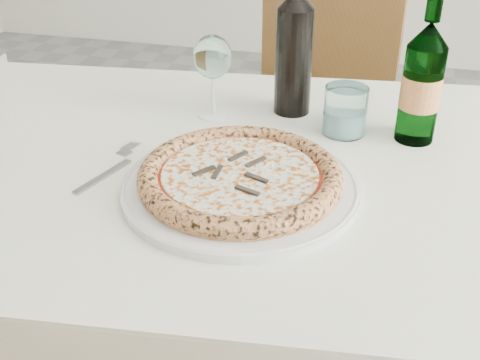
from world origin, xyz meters
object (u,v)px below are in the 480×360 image
at_px(chair_far, 316,109).
at_px(beer_bottle, 422,83).
at_px(dining_table, 254,206).
at_px(wine_glass, 212,59).
at_px(wine_bottle, 294,50).
at_px(pizza, 240,176).
at_px(tumbler, 345,114).
at_px(plate, 240,186).

bearing_deg(chair_far, beer_bottle, -67.55).
bearing_deg(dining_table, wine_glass, 126.38).
xyz_separation_m(beer_bottle, wine_bottle, (-0.24, 0.07, 0.02)).
distance_m(dining_table, wine_glass, 0.29).
distance_m(pizza, wine_bottle, 0.34).
bearing_deg(wine_glass, pizza, -65.42).
height_order(dining_table, chair_far, chair_far).
bearing_deg(pizza, dining_table, 90.00).
bearing_deg(wine_glass, beer_bottle, -1.37).
xyz_separation_m(pizza, wine_bottle, (0.02, 0.32, 0.10)).
bearing_deg(wine_glass, tumbler, -3.02).
bearing_deg(wine_glass, wine_bottle, 22.41).
relative_size(plate, beer_bottle, 1.37).
height_order(tumbler, beer_bottle, beer_bottle).
xyz_separation_m(tumbler, wine_bottle, (-0.11, 0.07, 0.09)).
bearing_deg(beer_bottle, tumbler, -178.05).
distance_m(chair_far, plate, 0.89).
relative_size(plate, pizza, 1.17).
bearing_deg(plate, pizza, -120.00).
distance_m(plate, wine_bottle, 0.34).
height_order(chair_far, beer_bottle, beer_bottle).
height_order(pizza, tumbler, tumbler).
distance_m(dining_table, wine_bottle, 0.31).
relative_size(dining_table, wine_bottle, 5.09).
bearing_deg(dining_table, wine_bottle, 83.98).
distance_m(plate, wine_glass, 0.31).
xyz_separation_m(chair_far, beer_bottle, (0.25, -0.60, 0.33)).
bearing_deg(chair_far, dining_table, -90.83).
xyz_separation_m(wine_glass, wine_bottle, (0.14, 0.06, 0.01)).
xyz_separation_m(plate, tumbler, (0.13, 0.25, 0.03)).
height_order(dining_table, beer_bottle, beer_bottle).
xyz_separation_m(wine_glass, tumbler, (0.25, -0.01, -0.08)).
height_order(wine_glass, beer_bottle, beer_bottle).
bearing_deg(pizza, wine_bottle, 85.84).
height_order(pizza, wine_bottle, wine_bottle).
distance_m(tumbler, beer_bottle, 0.14).
relative_size(tumbler, beer_bottle, 0.33).
xyz_separation_m(chair_far, wine_bottle, (0.01, -0.53, 0.35)).
bearing_deg(beer_bottle, wine_bottle, 163.85).
relative_size(plate, wine_bottle, 1.26).
height_order(plate, beer_bottle, beer_bottle).
relative_size(pizza, wine_bottle, 1.08).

